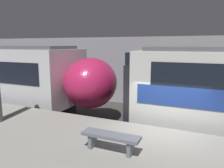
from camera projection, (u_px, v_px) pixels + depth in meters
name	position (u px, v px, depth m)	size (l,w,h in m)	color
ground_plane	(164.00, 160.00, 7.24)	(120.00, 120.00, 0.00)	#33302D
station_rear_barrier	(187.00, 74.00, 12.53)	(50.00, 0.15, 4.27)	#939399
platform_bench	(111.00, 138.00, 5.46)	(1.50, 0.40, 0.45)	slate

